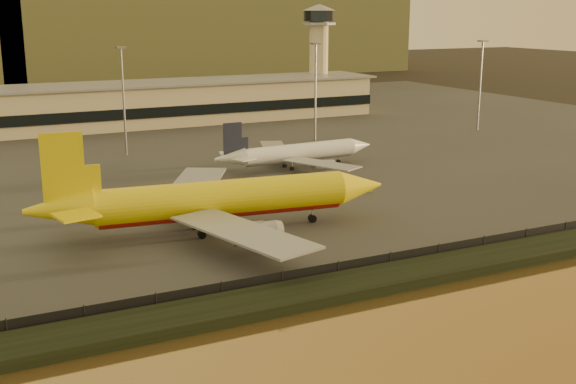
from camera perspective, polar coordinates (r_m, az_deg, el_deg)
name	(u,v)px	position (r m, az deg, el deg)	size (l,w,h in m)	color
ground	(329,245)	(107.12, 3.24, -4.18)	(900.00, 900.00, 0.00)	black
embankment	(395,277)	(93.37, 8.43, -6.67)	(320.00, 7.00, 1.40)	black
tarmac	(150,142)	(193.04, -10.83, 3.88)	(320.00, 220.00, 0.20)	#2D2D2D
perimeter_fence	(378,263)	(96.25, 7.09, -5.60)	(300.00, 0.05, 2.20)	black
terminal_building	(71,108)	(218.55, -16.80, 6.34)	(202.00, 25.00, 12.60)	tan
control_tower	(319,47)	(250.51, 2.45, 11.38)	(11.20, 11.20, 35.50)	tan
apron_light_masts	(231,87)	(176.84, -4.55, 8.27)	(152.20, 12.20, 25.40)	slate
dhl_cargo_jet	(216,200)	(111.63, -5.67, -0.67)	(56.47, 54.91, 16.86)	yellow
white_narrowbody_jet	(297,153)	(157.12, 0.69, 3.09)	(38.79, 37.85, 11.15)	silver
gse_vehicle_yellow	(361,187)	(137.97, 5.80, 0.41)	(3.84, 1.73, 1.73)	yellow
gse_vehicle_white	(184,195)	(132.20, -8.20, -0.21)	(4.38, 1.97, 1.97)	silver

